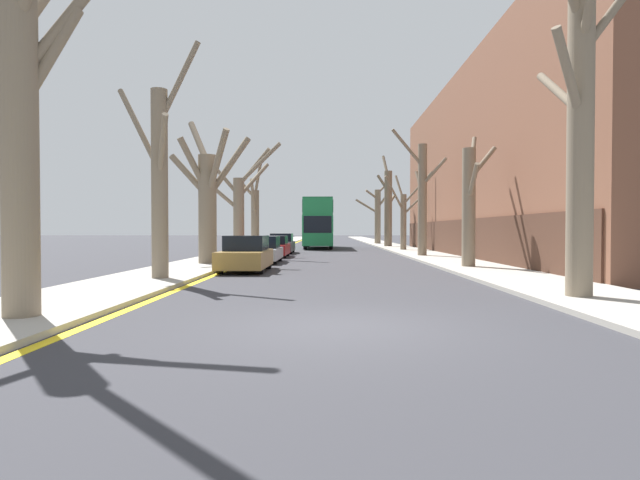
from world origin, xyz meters
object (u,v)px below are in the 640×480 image
Objects in this scene: street_tree_left_1 at (159,176)px; street_tree_right_0 at (579,123)px; street_tree_left_4 at (255,216)px; street_tree_left_3 at (240,206)px; street_tree_right_5 at (378,213)px; double_decker_bus at (319,221)px; parked_car_3 at (282,244)px; street_tree_left_2 at (207,198)px; street_tree_right_2 at (422,197)px; parked_car_0 at (246,254)px; street_tree_right_1 at (470,203)px; street_tree_left_0 at (24,107)px; street_tree_right_3 at (404,216)px; parked_car_2 at (274,247)px; parked_car_1 at (263,250)px; street_tree_right_4 at (388,206)px.

street_tree_left_1 is 12.21m from street_tree_right_0.
street_tree_left_3 is at bearing -88.68° from street_tree_left_4.
street_tree_right_5 reaches higher than double_decker_bus.
parked_car_3 is at bearing 83.92° from street_tree_left_1.
street_tree_left_2 is 13.78m from street_tree_right_2.
street_tree_right_0 is 1.17× the size of street_tree_right_5.
street_tree_right_2 is at bearing -90.04° from street_tree_right_5.
street_tree_right_2 is 14.39m from parked_car_0.
street_tree_right_1 is 1.51× the size of parked_car_3.
street_tree_right_3 is at bearing 69.42° from street_tree_left_0.
parked_car_3 is at bearing 150.38° from street_tree_right_2.
street_tree_left_1 reaches higher than double_decker_bus.
parked_car_3 reaches higher than parked_car_2.
street_tree_left_1 reaches higher than street_tree_right_3.
street_tree_left_1 is at bearing -117.16° from parked_car_0.
double_decker_bus is at bearing -119.28° from street_tree_right_5.
street_tree_left_1 is at bearing -90.39° from street_tree_left_3.
street_tree_left_0 is at bearing -165.95° from street_tree_right_0.
street_tree_right_2 is 9.71m from parked_car_2.
street_tree_left_3 reaches higher than street_tree_right_3.
street_tree_left_2 is at bearing -134.92° from parked_car_1.
street_tree_left_3 is 14.64m from street_tree_right_1.
street_tree_right_0 is 1.14× the size of street_tree_right_2.
street_tree_right_1 is 27.05m from street_tree_right_4.
street_tree_left_0 is at bearing -106.00° from street_tree_right_4.
street_tree_left_0 is 22.44m from parked_car_2.
street_tree_right_5 is at bearing 89.96° from street_tree_right_2.
street_tree_right_1 reaches higher than parked_car_1.
parked_car_2 is (-9.50, 9.39, -2.24)m from street_tree_right_1.
street_tree_right_3 is (0.19, 28.05, -1.38)m from street_tree_right_0.
street_tree_right_4 is 9.50m from street_tree_right_5.
street_tree_right_0 is (11.42, 2.86, 0.29)m from street_tree_left_0.
street_tree_right_3 is at bearing 89.61° from street_tree_right_0.
street_tree_left_2 is 0.78× the size of street_tree_right_4.
street_tree_right_4 is (11.44, 10.82, 1.20)m from street_tree_left_4.
street_tree_left_1 is 0.76× the size of double_decker_bus.
street_tree_left_4 reaches higher than parked_car_3.
street_tree_right_3 is 1.47× the size of parked_car_1.
street_tree_left_2 is at bearing -101.98° from double_decker_bus.
double_decker_bus is (4.84, 22.82, -0.67)m from street_tree_left_2.
street_tree_right_1 is 25.55m from double_decker_bus.
street_tree_left_3 is 21.27m from street_tree_right_4.
parked_car_1 is (2.32, 2.33, -2.56)m from street_tree_left_2.
double_decker_bus is 15.51m from parked_car_2.
parked_car_1 is (-9.21, -32.43, -3.01)m from street_tree_right_5.
street_tree_right_4 is 30.02m from parked_car_0.
parked_car_1 is at bearing -90.00° from parked_car_3.
parked_car_3 is (0.00, 10.43, 0.03)m from parked_car_1.
street_tree_right_1 is (11.70, -16.20, 0.10)m from street_tree_left_4.
street_tree_left_0 is at bearing -100.76° from parked_car_0.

